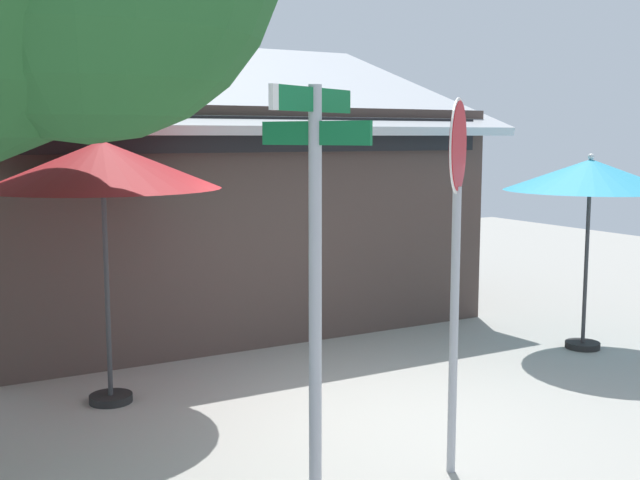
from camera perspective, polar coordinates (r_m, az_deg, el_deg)
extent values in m
cube|color=#9E9B93|center=(7.90, 4.09, -12.99)|extent=(28.00, 28.00, 0.10)
cube|color=#473833|center=(11.88, -8.28, 1.82)|extent=(7.06, 4.21, 3.10)
cube|color=#B7BABF|center=(11.71, -8.19, 11.41)|extent=(7.56, 4.73, 1.58)
cube|color=black|center=(9.84, -3.82, 7.69)|extent=(6.46, 0.16, 0.44)
cylinder|color=#A8AAB2|center=(5.39, -0.35, -5.18)|extent=(0.09, 0.09, 3.06)
cube|color=#116B38|center=(5.27, -0.36, 10.20)|extent=(0.78, 0.42, 0.16)
cube|color=#116B38|center=(5.26, -0.36, 7.80)|extent=(0.42, 0.78, 0.16)
cube|color=white|center=(4.89, -3.40, 10.39)|extent=(0.07, 0.06, 0.16)
cylinder|color=#A8AAB2|center=(6.38, 9.74, -6.65)|extent=(0.07, 0.07, 2.33)
cylinder|color=white|center=(6.19, 10.05, 6.77)|extent=(0.57, 0.50, 0.75)
cylinder|color=red|center=(6.19, 10.05, 6.77)|extent=(0.54, 0.48, 0.70)
cylinder|color=black|center=(8.50, -15.00, -11.09)|extent=(0.44, 0.44, 0.08)
cylinder|color=#333335|center=(8.22, -15.26, -3.89)|extent=(0.05, 0.05, 2.25)
cone|color=#B21E23|center=(8.07, -15.59, 5.31)|extent=(2.35, 2.35, 0.48)
sphere|color=silver|center=(8.07, -15.65, 7.22)|extent=(0.08, 0.08, 0.08)
cylinder|color=black|center=(10.76, 18.60, -7.27)|extent=(0.44, 0.44, 0.08)
cylinder|color=#333335|center=(10.56, 18.83, -1.97)|extent=(0.05, 0.05, 2.09)
cone|color=#2D99BC|center=(10.43, 19.11, 4.51)|extent=(2.15, 2.15, 0.40)
sphere|color=silver|center=(10.42, 19.16, 5.76)|extent=(0.08, 0.08, 0.08)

